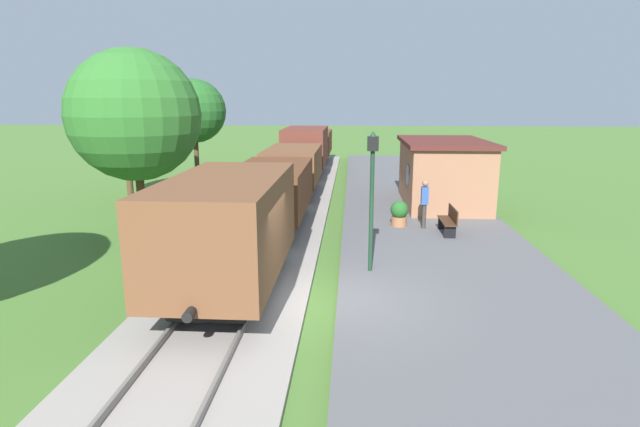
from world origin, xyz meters
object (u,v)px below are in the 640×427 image
at_px(bench_near_hut, 449,220).
at_px(tree_field_left, 194,111).
at_px(freight_train, 292,166).
at_px(potted_planter, 399,213).
at_px(tree_trackside_mid, 134,116).
at_px(tree_trackside_far, 123,103).
at_px(person_waiting, 424,202).
at_px(lamp_post_near, 372,176).
at_px(station_hut, 443,172).

bearing_deg(bench_near_hut, tree_field_left, 135.63).
xyz_separation_m(freight_train, bench_near_hut, (6.22, -7.33, -0.80)).
relative_size(potted_planter, tree_field_left, 0.16).
distance_m(tree_trackside_mid, tree_field_left, 12.68).
height_order(tree_trackside_mid, tree_trackside_far, tree_trackside_far).
bearing_deg(person_waiting, freight_train, -46.98).
bearing_deg(potted_planter, tree_trackside_far, 159.90).
height_order(freight_train, tree_trackside_far, tree_trackside_far).
bearing_deg(tree_field_left, tree_trackside_mid, -81.13).
xyz_separation_m(freight_train, tree_trackside_far, (-7.27, -2.02, 3.04)).
bearing_deg(person_waiting, lamp_post_near, 69.74).
bearing_deg(freight_train, lamp_post_near, -73.15).
distance_m(freight_train, lamp_post_near, 11.86).
relative_size(person_waiting, tree_field_left, 0.29).
height_order(person_waiting, tree_trackside_far, tree_trackside_far).
bearing_deg(tree_field_left, station_hut, -29.12).
xyz_separation_m(potted_planter, tree_field_left, (-10.89, 11.27, 3.31)).
height_order(station_hut, person_waiting, station_hut).
height_order(bench_near_hut, tree_field_left, tree_field_left).
bearing_deg(station_hut, tree_trackside_mid, -154.72).
bearing_deg(lamp_post_near, tree_trackside_far, 139.09).
relative_size(tree_trackside_mid, tree_trackside_far, 0.97).
bearing_deg(person_waiting, station_hut, -104.48).
xyz_separation_m(station_hut, potted_planter, (-2.18, -3.99, -0.93)).
bearing_deg(station_hut, freight_train, 160.63).
height_order(bench_near_hut, lamp_post_near, lamp_post_near).
bearing_deg(tree_trackside_far, tree_trackside_mid, -62.26).
bearing_deg(bench_near_hut, person_waiting, 134.32).
relative_size(freight_train, bench_near_hut, 21.73).
relative_size(bench_near_hut, lamp_post_near, 0.41).
bearing_deg(tree_field_left, potted_planter, -45.97).
distance_m(station_hut, tree_trackside_far, 14.37).
bearing_deg(person_waiting, potted_planter, -9.18).
distance_m(station_hut, tree_field_left, 15.15).
distance_m(potted_planter, tree_field_left, 16.01).
xyz_separation_m(potted_planter, tree_trackside_mid, (-8.93, -1.26, 3.47)).
bearing_deg(station_hut, tree_field_left, 150.88).
bearing_deg(freight_train, tree_trackside_far, -164.44).
distance_m(potted_planter, tree_trackside_mid, 9.67).
distance_m(person_waiting, tree_field_left, 16.65).
xyz_separation_m(lamp_post_near, tree_trackside_far, (-10.69, 9.26, 1.76)).
xyz_separation_m(bench_near_hut, tree_trackside_far, (-13.49, 5.30, 3.84)).
height_order(bench_near_hut, tree_trackside_far, tree_trackside_far).
distance_m(tree_trackside_mid, tree_trackside_far, 6.36).
height_order(freight_train, tree_field_left, tree_field_left).
distance_m(freight_train, potted_planter, 7.91).
bearing_deg(lamp_post_near, potted_planter, 76.25).
relative_size(lamp_post_near, tree_field_left, 0.63).
relative_size(station_hut, person_waiting, 3.39).
distance_m(bench_near_hut, person_waiting, 1.17).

